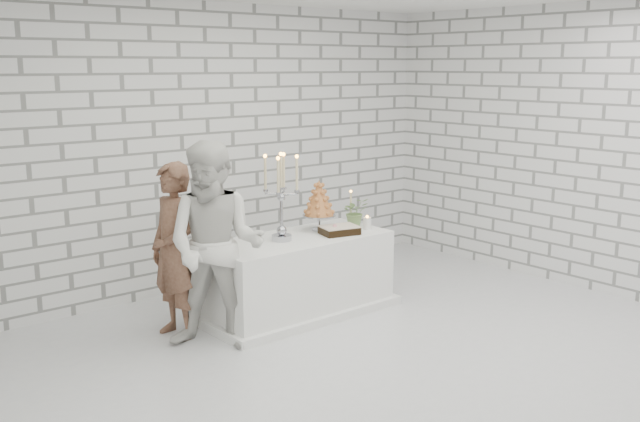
{
  "coord_description": "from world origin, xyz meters",
  "views": [
    {
      "loc": [
        -3.97,
        -4.07,
        2.36
      ],
      "look_at": [
        0.18,
        0.88,
        1.05
      ],
      "focal_mm": 40.53,
      "sensor_mm": 36.0,
      "label": 1
    }
  ],
  "objects": [
    {
      "name": "candelabra",
      "position": [
        -0.03,
        1.18,
        1.16
      ],
      "size": [
        0.35,
        0.35,
        0.83
      ],
      "primitive_type": null,
      "rotation": [
        0.0,
        0.0,
        -0.03
      ],
      "color": "#A5A6AF",
      "rests_on": "cake_table"
    },
    {
      "name": "wall_back",
      "position": [
        0.0,
        2.5,
        1.5
      ],
      "size": [
        6.0,
        0.01,
        3.0
      ],
      "primitive_type": "cube",
      "color": "white",
      "rests_on": "ground"
    },
    {
      "name": "croquembouche",
      "position": [
        0.5,
        1.28,
        1.0
      ],
      "size": [
        0.42,
        0.42,
        0.51
      ],
      "primitive_type": null,
      "rotation": [
        0.0,
        0.0,
        -0.33
      ],
      "color": "#A55D2E",
      "rests_on": "cake_table"
    },
    {
      "name": "ground",
      "position": [
        0.0,
        0.0,
        0.0
      ],
      "size": [
        6.0,
        5.0,
        0.01
      ],
      "primitive_type": "cube",
      "color": "silver",
      "rests_on": "ground"
    },
    {
      "name": "pillar_candle",
      "position": [
        0.9,
        1.01,
        0.81
      ],
      "size": [
        0.1,
        0.1,
        0.12
      ],
      "primitive_type": "cylinder",
      "rotation": [
        0.0,
        0.0,
        -0.33
      ],
      "color": "white",
      "rests_on": "cake_table"
    },
    {
      "name": "wall_right",
      "position": [
        3.0,
        0.0,
        1.5
      ],
      "size": [
        0.01,
        5.0,
        3.0
      ],
      "primitive_type": "cube",
      "color": "white",
      "rests_on": "ground"
    },
    {
      "name": "flowers",
      "position": [
        0.92,
        1.21,
        0.9
      ],
      "size": [
        0.33,
        0.31,
        0.29
      ],
      "primitive_type": "imported",
      "rotation": [
        0.0,
        0.0,
        -0.37
      ],
      "color": "#4D7E46",
      "rests_on": "cake_table"
    },
    {
      "name": "extra_taper",
      "position": [
        0.99,
        1.35,
        0.91
      ],
      "size": [
        0.07,
        0.07,
        0.32
      ],
      "primitive_type": "cylinder",
      "rotation": [
        0.0,
        0.0,
        0.16
      ],
      "color": "beige",
      "rests_on": "cake_table"
    },
    {
      "name": "cake_table",
      "position": [
        0.15,
        1.18,
        0.38
      ],
      "size": [
        1.8,
        0.8,
        0.75
      ],
      "primitive_type": "cube",
      "color": "white",
      "rests_on": "ground"
    },
    {
      "name": "groom",
      "position": [
        -1.04,
        1.39,
        0.78
      ],
      "size": [
        0.4,
        0.58,
        1.55
      ],
      "primitive_type": "imported",
      "rotation": [
        0.0,
        0.0,
        -1.52
      ],
      "color": "brown",
      "rests_on": "ground"
    },
    {
      "name": "bride",
      "position": [
        -0.9,
        0.94,
        0.88
      ],
      "size": [
        1.07,
        1.08,
        1.76
      ],
      "primitive_type": "imported",
      "rotation": [
        0.0,
        0.0,
        -0.85
      ],
      "color": "silver",
      "rests_on": "ground"
    },
    {
      "name": "chocolate_cake",
      "position": [
        0.55,
        1.03,
        0.79
      ],
      "size": [
        0.4,
        0.33,
        0.08
      ],
      "primitive_type": "cube",
      "rotation": [
        0.0,
        0.0,
        -0.24
      ],
      "color": "black",
      "rests_on": "cake_table"
    }
  ]
}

